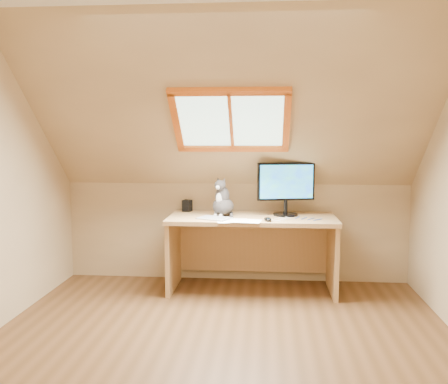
# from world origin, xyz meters

# --- Properties ---
(ground) EXTENTS (3.50, 3.50, 0.00)m
(ground) POSITION_xyz_m (0.00, 0.00, 0.00)
(ground) COLOR brown
(ground) RESTS_ON ground
(room_shell) EXTENTS (3.52, 3.52, 2.41)m
(room_shell) POSITION_xyz_m (0.00, -0.09, 1.43)
(room_shell) COLOR tan
(room_shell) RESTS_ON ground
(desk) EXTENTS (1.59, 0.70, 0.73)m
(desk) POSITION_xyz_m (0.18, 1.45, 0.50)
(desk) COLOR tan
(desk) RESTS_ON ground
(monitor) EXTENTS (0.55, 0.23, 0.51)m
(monitor) POSITION_xyz_m (0.50, 1.46, 1.02)
(monitor) COLOR black
(monitor) RESTS_ON desk
(cat) EXTENTS (0.29, 0.31, 0.38)m
(cat) POSITION_xyz_m (-0.11, 1.41, 0.86)
(cat) COLOR #393433
(cat) RESTS_ON desk
(desk_speaker) EXTENTS (0.10, 0.10, 0.12)m
(desk_speaker) POSITION_xyz_m (-0.49, 1.63, 0.78)
(desk_speaker) COLOR black
(desk_speaker) RESTS_ON desk
(graphics_tablet) EXTENTS (0.35, 0.30, 0.01)m
(graphics_tablet) POSITION_xyz_m (-0.16, 1.21, 0.73)
(graphics_tablet) COLOR #B2B2B7
(graphics_tablet) RESTS_ON desk
(mouse) EXTENTS (0.10, 0.12, 0.03)m
(mouse) POSITION_xyz_m (0.33, 1.13, 0.74)
(mouse) COLOR black
(mouse) RESTS_ON desk
(papers) EXTENTS (0.33, 0.27, 0.00)m
(papers) POSITION_xyz_m (0.07, 1.12, 0.73)
(papers) COLOR white
(papers) RESTS_ON desk
(cables) EXTENTS (0.51, 0.26, 0.01)m
(cables) POSITION_xyz_m (0.60, 1.26, 0.73)
(cables) COLOR silver
(cables) RESTS_ON desk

